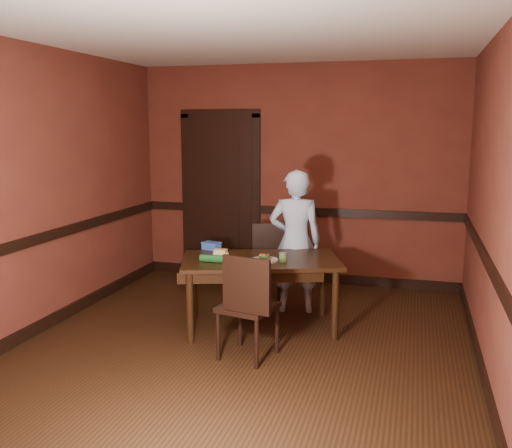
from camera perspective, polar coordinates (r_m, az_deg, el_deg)
The scene contains 22 objects.
floor at distance 5.26m, azimuth -1.06°, elevation -11.97°, with size 4.00×4.50×0.01m, color black.
ceiling at distance 4.94m, azimuth -1.16°, elevation 18.49°, with size 4.00×4.50×0.01m, color beige.
wall_back at distance 7.10m, azimuth 4.18°, elevation 4.92°, with size 4.00×0.02×2.70m, color #5D281C.
wall_front at distance 2.88m, azimuth -14.21°, elevation -2.64°, with size 4.00×0.02×2.70m, color #5D281C.
wall_left at distance 5.82m, azimuth -20.33°, elevation 3.26°, with size 0.02×4.50×2.70m, color #5D281C.
wall_right at distance 4.75m, azimuth 22.66°, elevation 1.75°, with size 0.02×4.50×2.70m, color #5D281C.
dado_back at distance 7.13m, azimuth 4.11°, elevation 1.30°, with size 4.00×0.03×0.10m, color black.
dado_left at distance 5.88m, azimuth -19.95°, elevation -1.10°, with size 0.03×4.50×0.10m, color black.
dado_right at distance 4.83m, azimuth 22.13°, elevation -3.53°, with size 0.03×4.50×0.10m, color black.
baseboard_back at distance 7.31m, azimuth 4.03°, elevation -5.22°, with size 4.00×0.03×0.12m, color black.
baseboard_left at distance 6.09m, azimuth -19.48°, elevation -8.89°, with size 0.03×4.50×0.12m, color black.
baseboard_right at distance 5.08m, azimuth 21.51°, elevation -12.80°, with size 0.03×4.50×0.12m, color black.
door at distance 7.36m, azimuth -3.56°, elevation 3.07°, with size 1.05×0.07×2.20m.
dining_table at distance 5.56m, azimuth 0.47°, elevation -6.98°, with size 1.49×0.84×0.70m, color black.
chair_far at distance 6.23m, azimuth 0.69°, elevation -4.23°, with size 0.41×0.41×0.89m, color black, non-canonical shape.
chair_near at distance 4.86m, azimuth -0.82°, elevation -8.09°, with size 0.43×0.43×0.92m, color black, non-canonical shape.
person at distance 5.99m, azimuth 3.95°, elevation -1.75°, with size 0.55×0.36×1.51m, color #ADCAE5.
sandwich_plate at distance 5.37m, azimuth 0.84°, elevation -3.53°, with size 0.26×0.26×0.07m.
sauce_jar at distance 5.33m, azimuth 2.71°, elevation -3.33°, with size 0.08×0.08×0.09m.
cheese_saucer at distance 5.66m, azimuth -3.54°, elevation -2.83°, with size 0.16×0.16×0.05m.
food_tub at distance 5.88m, azimuth -4.48°, elevation -2.17°, with size 0.21×0.17×0.08m.
wrapped_veg at distance 5.32m, azimuth -4.29°, elevation -3.47°, with size 0.07×0.07×0.25m, color #18521D.
Camera 1 is at (1.42, -4.68, 1.96)m, focal length 40.00 mm.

